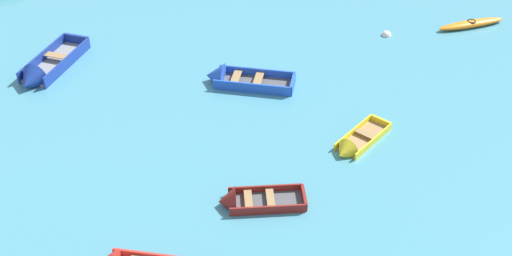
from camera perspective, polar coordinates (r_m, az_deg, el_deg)
name	(u,v)px	position (r m, az deg, el deg)	size (l,w,h in m)	color
rowboat_blue_near_left	(232,79)	(28.66, -2.07, 4.32)	(4.06, 2.04, 1.20)	#4C4C51
kayak_orange_far_back	(471,24)	(34.92, 18.28, 8.64)	(3.69, 1.58, 0.35)	orange
rowboat_deep_blue_midfield_right	(42,72)	(30.57, -18.16, 4.68)	(2.72, 4.60, 1.25)	gray
rowboat_yellow_distant_center	(352,146)	(25.10, 8.38, -1.61)	(2.66, 2.81, 0.89)	#99754C
rowboat_maroon_back_row_left	(244,201)	(22.49, -1.08, -6.40)	(3.05, 1.23, 1.00)	#4C4C51
mooring_buoy_between_boats_right	(386,35)	(33.11, 11.32, 7.94)	(0.47, 0.47, 0.47)	silver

